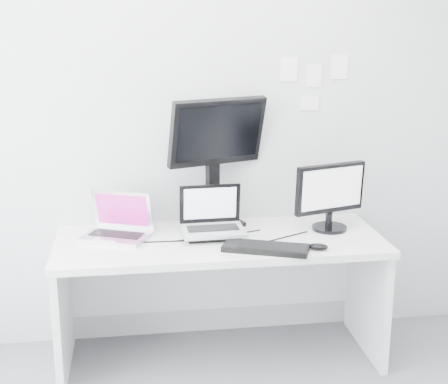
{
  "coord_description": "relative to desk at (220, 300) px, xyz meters",
  "views": [
    {
      "loc": [
        -0.46,
        -2.12,
        1.91
      ],
      "look_at": [
        0.02,
        1.23,
        1.0
      ],
      "focal_mm": 52.25,
      "sensor_mm": 36.0,
      "label": 1
    }
  ],
  "objects": [
    {
      "name": "back_wall",
      "position": [
        0.0,
        0.35,
        0.99
      ],
      "size": [
        3.6,
        0.0,
        3.6
      ],
      "primitive_type": "plane",
      "rotation": [
        1.57,
        0.0,
        0.0
      ],
      "color": "silver",
      "rests_on": "ground"
    },
    {
      "name": "desk",
      "position": [
        0.0,
        0.0,
        0.0
      ],
      "size": [
        1.8,
        0.7,
        0.73
      ],
      "primitive_type": "cube",
      "color": "white",
      "rests_on": "ground"
    },
    {
      "name": "macbook",
      "position": [
        -0.57,
        0.08,
        0.5
      ],
      "size": [
        0.43,
        0.38,
        0.26
      ],
      "primitive_type": "cube",
      "rotation": [
        0.0,
        0.0,
        -0.41
      ],
      "color": "#AFB0B5",
      "rests_on": "desk"
    },
    {
      "name": "speaker",
      "position": [
        -0.41,
        0.23,
        0.45
      ],
      "size": [
        0.1,
        0.1,
        0.17
      ],
      "primitive_type": "cube",
      "rotation": [
        0.0,
        0.0,
        0.17
      ],
      "color": "black",
      "rests_on": "desk"
    },
    {
      "name": "dell_laptop",
      "position": [
        -0.03,
        0.03,
        0.51
      ],
      "size": [
        0.35,
        0.28,
        0.29
      ],
      "primitive_type": "cube",
      "rotation": [
        0.0,
        0.0,
        0.03
      ],
      "color": "#ADB0B5",
      "rests_on": "desk"
    },
    {
      "name": "rear_monitor",
      "position": [
        0.01,
        0.23,
        0.75
      ],
      "size": [
        0.6,
        0.39,
        0.77
      ],
      "primitive_type": "cube",
      "rotation": [
        0.0,
        0.0,
        0.36
      ],
      "color": "black",
      "rests_on": "desk"
    },
    {
      "name": "samsung_monitor",
      "position": [
        0.64,
        0.07,
        0.56
      ],
      "size": [
        0.47,
        0.32,
        0.4
      ],
      "primitive_type": "cube",
      "rotation": [
        0.0,
        0.0,
        0.3
      ],
      "color": "black",
      "rests_on": "desk"
    },
    {
      "name": "keyboard",
      "position": [
        0.21,
        -0.23,
        0.38
      ],
      "size": [
        0.47,
        0.31,
        0.03
      ],
      "primitive_type": "cube",
      "rotation": [
        0.0,
        0.0,
        -0.37
      ],
      "color": "black",
      "rests_on": "desk"
    },
    {
      "name": "mouse",
      "position": [
        0.49,
        -0.25,
        0.38
      ],
      "size": [
        0.12,
        0.1,
        0.03
      ],
      "primitive_type": "ellipsoid",
      "rotation": [
        0.0,
        0.0,
        -0.37
      ],
      "color": "black",
      "rests_on": "desk"
    },
    {
      "name": "wall_note_0",
      "position": [
        0.45,
        0.34,
        1.26
      ],
      "size": [
        0.1,
        0.0,
        0.14
      ],
      "primitive_type": "cube",
      "color": "white",
      "rests_on": "back_wall"
    },
    {
      "name": "wall_note_1",
      "position": [
        0.6,
        0.34,
        1.22
      ],
      "size": [
        0.09,
        0.0,
        0.13
      ],
      "primitive_type": "cube",
      "color": "white",
      "rests_on": "back_wall"
    },
    {
      "name": "wall_note_2",
      "position": [
        0.75,
        0.34,
        1.26
      ],
      "size": [
        0.1,
        0.0,
        0.14
      ],
      "primitive_type": "cube",
      "color": "white",
      "rests_on": "back_wall"
    },
    {
      "name": "wall_note_3",
      "position": [
        0.58,
        0.34,
        1.05
      ],
      "size": [
        0.11,
        0.0,
        0.08
      ],
      "primitive_type": "cube",
      "color": "white",
      "rests_on": "back_wall"
    }
  ]
}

